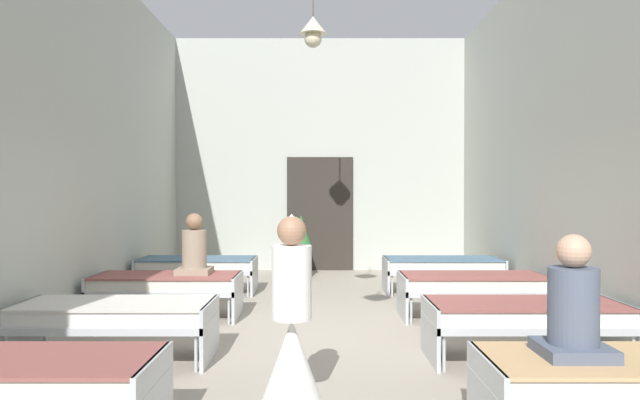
# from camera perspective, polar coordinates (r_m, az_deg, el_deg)

# --- Properties ---
(ground_plane) EXTENTS (6.72, 11.87, 0.10)m
(ground_plane) POSITION_cam_1_polar(r_m,az_deg,el_deg) (6.78, -0.00, -13.75)
(ground_plane) COLOR #9E9384
(room_shell) EXTENTS (6.52, 11.47, 4.92)m
(room_shell) POSITION_cam_1_polar(r_m,az_deg,el_deg) (7.91, -0.00, 6.68)
(room_shell) COLOR #B2B7AD
(room_shell) RESTS_ON ground
(bed_left_row_0) EXTENTS (1.90, 0.84, 0.57)m
(bed_left_row_0) POSITION_cam_1_polar(r_m,az_deg,el_deg) (4.39, -28.31, -15.31)
(bed_left_row_0) COLOR #B7BCC1
(bed_left_row_0) RESTS_ON ground
(bed_right_row_0) EXTENTS (1.90, 0.84, 0.57)m
(bed_right_row_0) POSITION_cam_1_polar(r_m,az_deg,el_deg) (4.39, 28.32, -15.30)
(bed_right_row_0) COLOR #B7BCC1
(bed_right_row_0) RESTS_ON ground
(bed_left_row_1) EXTENTS (1.90, 0.84, 0.57)m
(bed_left_row_1) POSITION_cam_1_polar(r_m,az_deg,el_deg) (6.08, -19.65, -10.75)
(bed_left_row_1) COLOR #B7BCC1
(bed_left_row_1) RESTS_ON ground
(bed_right_row_1) EXTENTS (1.90, 0.84, 0.57)m
(bed_right_row_1) POSITION_cam_1_polar(r_m,az_deg,el_deg) (6.08, 19.65, -10.75)
(bed_right_row_1) COLOR #B7BCC1
(bed_right_row_1) RESTS_ON ground
(bed_left_row_2) EXTENTS (1.90, 0.84, 0.57)m
(bed_left_row_2) POSITION_cam_1_polar(r_m,az_deg,el_deg) (7.87, -14.95, -8.12)
(bed_left_row_2) COLOR #B7BCC1
(bed_left_row_2) RESTS_ON ground
(bed_right_row_2) EXTENTS (1.90, 0.84, 0.57)m
(bed_right_row_2) POSITION_cam_1_polar(r_m,az_deg,el_deg) (7.87, 14.94, -8.11)
(bed_right_row_2) COLOR #B7BCC1
(bed_right_row_2) RESTS_ON ground
(bed_left_row_3) EXTENTS (1.90, 0.84, 0.57)m
(bed_left_row_3) POSITION_cam_1_polar(r_m,az_deg,el_deg) (9.70, -12.04, -6.43)
(bed_left_row_3) COLOR #B7BCC1
(bed_left_row_3) RESTS_ON ground
(bed_right_row_3) EXTENTS (1.90, 0.84, 0.57)m
(bed_right_row_3) POSITION_cam_1_polar(r_m,az_deg,el_deg) (9.70, 12.03, -6.43)
(bed_right_row_3) COLOR #B7BCC1
(bed_right_row_3) RESTS_ON ground
(nurse_near_aisle) EXTENTS (0.52, 0.52, 1.49)m
(nurse_near_aisle) POSITION_cam_1_polar(r_m,az_deg,el_deg) (4.43, -2.81, -13.85)
(nurse_near_aisle) COLOR white
(nurse_near_aisle) RESTS_ON ground
(patient_seated_primary) EXTENTS (0.44, 0.44, 0.80)m
(patient_seated_primary) POSITION_cam_1_polar(r_m,az_deg,el_deg) (4.18, 23.82, -10.05)
(patient_seated_primary) COLOR #515B70
(patient_seated_primary) RESTS_ON bed_right_row_0
(patient_seated_secondary) EXTENTS (0.44, 0.44, 0.80)m
(patient_seated_secondary) POSITION_cam_1_polar(r_m,az_deg,el_deg) (7.79, -12.35, -5.01)
(patient_seated_secondary) COLOR gray
(patient_seated_secondary) RESTS_ON bed_left_row_2
(potted_plant) EXTENTS (0.45, 0.45, 1.21)m
(potted_plant) POSITION_cam_1_polar(r_m,az_deg,el_deg) (11.24, -1.89, -4.27)
(potted_plant) COLOR brown
(potted_plant) RESTS_ON ground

